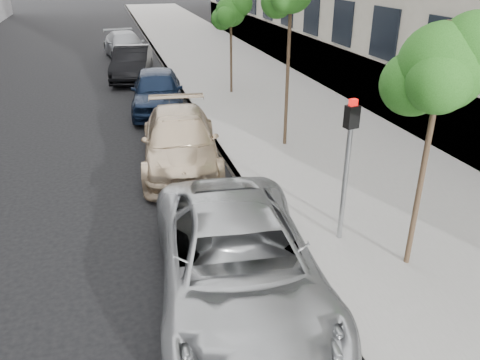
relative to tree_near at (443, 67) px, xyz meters
name	(u,v)px	position (x,y,z in m)	size (l,w,h in m)	color
sidewalk	(209,54)	(1.07, 22.50, -3.71)	(6.40, 72.00, 0.14)	gray
curb	(158,56)	(-2.05, 22.50, -3.71)	(0.15, 72.00, 0.14)	#9E9B93
tree_near	(443,67)	(0.00, 0.00, 0.00)	(1.73, 1.53, 4.50)	#38281C
tree_far	(231,11)	(0.00, 13.00, -0.37)	(1.58, 1.38, 4.05)	#38281C
signal_pole	(348,155)	(-0.85, 1.13, -1.82)	(0.27, 0.22, 2.89)	#939699
minivan	(238,263)	(-3.33, -0.05, -3.00)	(2.59, 5.61, 1.56)	#A1A4A5
suv	(180,141)	(-3.33, 6.00, -3.05)	(2.06, 5.06, 1.47)	#CBB290
sedan_blue	(157,91)	(-3.33, 11.47, -2.98)	(1.88, 4.67, 1.59)	black
sedan_black	(132,63)	(-3.89, 17.16, -3.01)	(1.63, 4.68, 1.54)	black
sedan_rear	(125,46)	(-3.91, 22.65, -3.04)	(2.08, 5.11, 1.48)	gray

